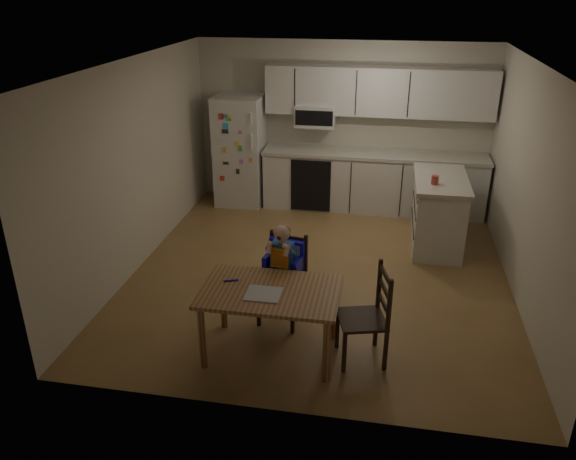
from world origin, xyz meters
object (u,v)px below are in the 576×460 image
(refrigerator, at_px, (240,151))
(chair_booster, at_px, (284,262))
(red_cup, at_px, (435,180))
(kitchen_island, at_px, (438,212))
(chair_side, at_px, (373,310))
(dining_table, at_px, (271,299))

(refrigerator, relative_size, chair_booster, 1.54)
(red_cup, xyz_separation_m, chair_booster, (-1.57, -1.88, -0.35))
(refrigerator, xyz_separation_m, red_cup, (2.88, -1.37, 0.16))
(red_cup, bearing_deg, kitchen_island, 67.03)
(kitchen_island, xyz_separation_m, chair_side, (-0.75, -2.67, 0.06))
(refrigerator, bearing_deg, kitchen_island, -20.46)
(red_cup, bearing_deg, chair_booster, -130.01)
(red_cup, bearing_deg, chair_side, -104.87)
(red_cup, distance_m, chair_booster, 2.47)
(chair_booster, bearing_deg, dining_table, -79.89)
(kitchen_island, bearing_deg, dining_table, -121.62)
(dining_table, bearing_deg, red_cup, 57.56)
(refrigerator, distance_m, red_cup, 3.19)
(chair_booster, relative_size, chair_side, 1.16)
(refrigerator, bearing_deg, dining_table, -71.47)
(red_cup, bearing_deg, refrigerator, 154.52)
(kitchen_island, distance_m, chair_side, 2.78)
(kitchen_island, relative_size, dining_table, 1.01)
(kitchen_island, xyz_separation_m, red_cup, (-0.11, -0.26, 0.53))
(refrigerator, xyz_separation_m, kitchen_island, (2.99, -1.11, -0.37))
(dining_table, bearing_deg, refrigerator, 108.53)
(dining_table, height_order, chair_side, chair_side)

